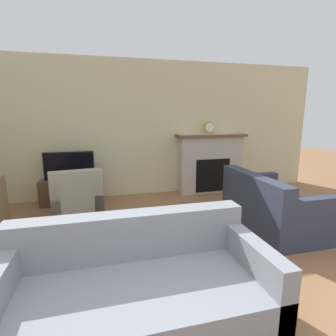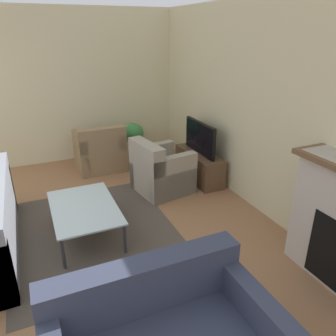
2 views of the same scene
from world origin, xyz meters
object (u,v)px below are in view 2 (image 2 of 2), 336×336
tv (200,138)px  coffee_table (84,209)px  potted_plant (134,136)px  armchair_accent (160,173)px  armchair_by_window (100,153)px

tv → coffee_table: 2.25m
potted_plant → tv: bearing=25.8°
coffee_table → armchair_accent: bearing=119.8°
potted_plant → coffee_table: bearing=-31.0°
tv → coffee_table: tv is taller
armchair_by_window → potted_plant: (-0.29, 0.72, 0.13)m
tv → potted_plant: 1.56m
armchair_by_window → tv: bearing=141.4°
coffee_table → potted_plant: potted_plant is taller
armchair_by_window → coffee_table: bearing=71.8°
tv → coffee_table: bearing=-66.4°
tv → armchair_accent: bearing=-78.5°
tv → armchair_by_window: tv is taller
armchair_by_window → armchair_accent: bearing=116.8°
armchair_by_window → potted_plant: size_ratio=1.20×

